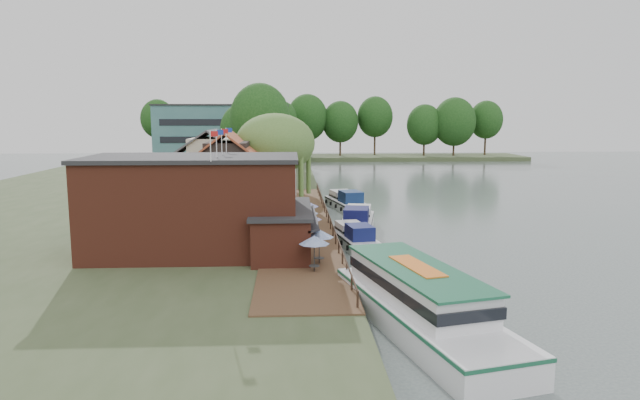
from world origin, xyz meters
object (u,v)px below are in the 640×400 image
object	(u,v)px
umbrella_2	(302,235)
swan	(372,308)
hotel_block	(224,136)
umbrella_5	(306,213)
umbrella_0	(314,254)
umbrella_4	(306,221)
cottage_b	(212,167)
cottage_c	(252,160)
umbrella_3	(307,227)
tour_boat	(423,300)
cruiser_2	(346,199)
cruiser_1	(358,217)
cottage_a	(229,175)
umbrella_1	(319,246)
willow	(275,162)
cruiser_0	(354,234)
pub	(221,205)

from	to	relation	value
umbrella_2	swan	xyz separation A→B (m)	(3.82, -10.49, -2.07)
hotel_block	umbrella_5	bearing A→B (deg)	-76.71
umbrella_0	umbrella_4	distance (m)	11.55
cottage_b	cottage_c	world-z (taller)	same
cottage_c	umbrella_3	size ratio (longest dim) A/B	3.54
umbrella_0	tour_boat	size ratio (longest dim) A/B	0.15
cottage_b	cruiser_2	bearing A→B (deg)	1.84
hotel_block	cruiser_1	distance (m)	61.43
hotel_block	umbrella_3	bearing A→B (deg)	-78.02
cottage_a	umbrella_0	distance (m)	22.40
hotel_block	umbrella_1	distance (m)	76.46
willow	umbrella_4	world-z (taller)	willow
umbrella_3	cruiser_0	size ratio (longest dim) A/B	0.27
hotel_block	cottage_c	world-z (taller)	hotel_block
willow	umbrella_1	world-z (taller)	willow
cruiser_2	swan	world-z (taller)	cruiser_2
tour_boat	umbrella_5	bearing A→B (deg)	89.31
umbrella_2	tour_boat	size ratio (longest dim) A/B	0.15
hotel_block	cottage_b	distance (m)	46.21
umbrella_4	cruiser_1	size ratio (longest dim) A/B	0.23
willow	umbrella_5	world-z (taller)	willow
cruiser_1	tour_boat	xyz separation A→B (m)	(0.29, -26.85, 0.45)
umbrella_0	umbrella_1	xyz separation A→B (m)	(0.42, 2.04, 0.00)
willow	umbrella_0	size ratio (longest dim) A/B	4.39
umbrella_1	swan	distance (m)	7.60
umbrella_4	swan	size ratio (longest dim) A/B	5.40
umbrella_2	umbrella_4	size ratio (longest dim) A/B	1.00
cottage_a	willow	size ratio (longest dim) A/B	0.82
pub	cottage_c	size ratio (longest dim) A/B	2.35
umbrella_3	cottage_a	bearing A→B (deg)	121.68
umbrella_1	umbrella_3	size ratio (longest dim) A/B	0.99
umbrella_1	cruiser_0	distance (m)	10.57
umbrella_2	swan	size ratio (longest dim) A/B	5.40
cottage_b	cottage_a	bearing A→B (deg)	-73.30
willow	tour_boat	bearing A→B (deg)	-75.84
cottage_b	umbrella_1	distance (m)	31.00
umbrella_1	tour_boat	world-z (taller)	umbrella_1
umbrella_2	umbrella_4	xyz separation A→B (m)	(0.47, 5.83, 0.00)
umbrella_0	umbrella_5	bearing A→B (deg)	90.56
umbrella_0	cruiser_0	world-z (taller)	umbrella_0
cottage_a	umbrella_1	size ratio (longest dim) A/B	3.62
umbrella_0	cruiser_0	bearing A→B (deg)	71.79
umbrella_2	cottage_c	bearing A→B (deg)	99.94
cruiser_0	cottage_c	bearing A→B (deg)	100.67
umbrella_0	swan	xyz separation A→B (m)	(3.11, -4.77, -2.07)
cottage_b	umbrella_0	size ratio (longest dim) A/B	4.04
willow	swan	distance (m)	31.81
cruiser_1	umbrella_2	bearing A→B (deg)	-103.21
umbrella_1	umbrella_4	bearing A→B (deg)	93.95
umbrella_1	umbrella_2	size ratio (longest dim) A/B	1.00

